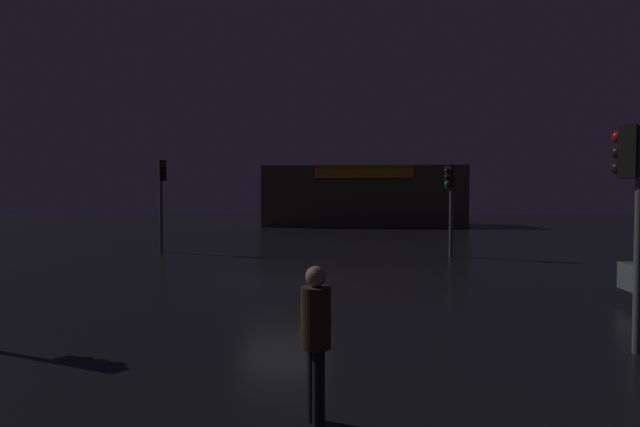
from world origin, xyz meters
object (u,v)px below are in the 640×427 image
traffic_signal_cross_left (450,194)px  pedestrian (316,332)px  traffic_signal_main (632,188)px  traffic_signal_opposite (162,188)px  store_building (363,196)px

traffic_signal_cross_left → pedestrian: 16.07m
traffic_signal_cross_left → pedestrian: bearing=-106.8°
traffic_signal_main → traffic_signal_opposite: 18.87m
traffic_signal_main → traffic_signal_cross_left: (-0.32, 12.48, 0.00)m
traffic_signal_main → traffic_signal_opposite: traffic_signal_opposite is taller
traffic_signal_opposite → pedestrian: size_ratio=2.40×
traffic_signal_main → store_building: bearing=95.2°
traffic_signal_main → traffic_signal_cross_left: bearing=91.5°
traffic_signal_opposite → traffic_signal_main: bearing=-45.8°
store_building → traffic_signal_cross_left: store_building is taller
traffic_signal_cross_left → traffic_signal_opposite: bearing=175.4°
traffic_signal_opposite → traffic_signal_cross_left: size_ratio=1.10×
traffic_signal_cross_left → pedestrian: (-4.62, -15.31, -1.65)m
store_building → traffic_signal_opposite: bearing=-113.3°
store_building → traffic_signal_main: bearing=-84.8°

